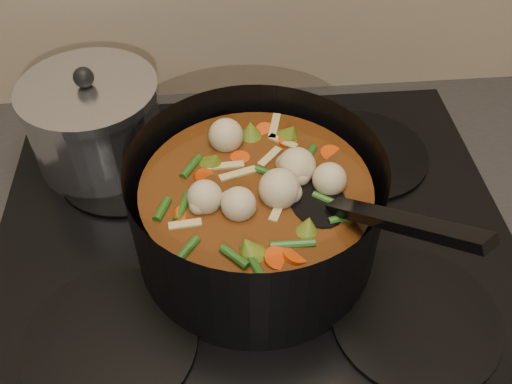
{
  "coord_description": "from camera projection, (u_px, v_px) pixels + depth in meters",
  "views": [
    {
      "loc": [
        -0.04,
        1.49,
        1.46
      ],
      "look_at": [
        0.0,
        1.91,
        1.02
      ],
      "focal_mm": 40.0,
      "sensor_mm": 36.0,
      "label": 1
    }
  ],
  "objects": [
    {
      "name": "stovetop",
      "position": [
        254.0,
        240.0,
        0.69
      ],
      "size": [
        0.62,
        0.54,
        0.03
      ],
      "color": "black",
      "rests_on": "counter"
    },
    {
      "name": "stockpot",
      "position": [
        256.0,
        211.0,
        0.63
      ],
      "size": [
        0.35,
        0.35,
        0.2
      ],
      "rotation": [
        0.0,
        0.0,
        0.39
      ],
      "color": "black",
      "rests_on": "stovetop"
    },
    {
      "name": "saucepan",
      "position": [
        95.0,
        123.0,
        0.74
      ],
      "size": [
        0.18,
        0.18,
        0.14
      ],
      "rotation": [
        0.0,
        0.0,
        0.38
      ],
      "color": "silver",
      "rests_on": "stovetop"
    }
  ]
}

